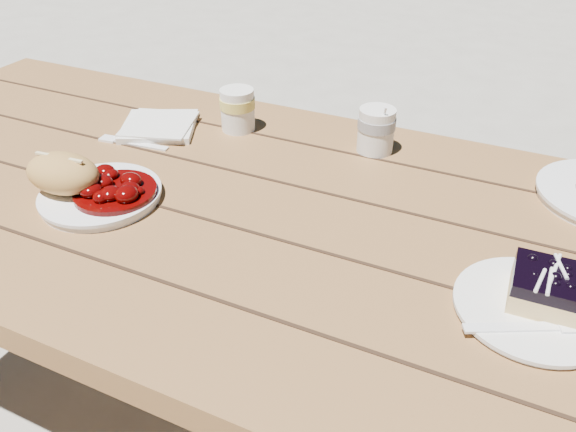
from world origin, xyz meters
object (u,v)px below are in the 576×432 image
at_px(second_cup, 238,110).
at_px(main_plate, 101,196).
at_px(dessert_plate, 532,309).
at_px(coffee_cup, 376,130).
at_px(bread_roll, 63,173).
at_px(picnic_table, 282,282).
at_px(blueberry_cake, 547,287).

bearing_deg(second_cup, main_plate, -102.36).
distance_m(dessert_plate, second_cup, 0.71).
xyz_separation_m(dessert_plate, coffee_cup, (-0.33, 0.35, 0.04)).
relative_size(dessert_plate, coffee_cup, 2.24).
height_order(bread_roll, coffee_cup, coffee_cup).
bearing_deg(coffee_cup, dessert_plate, -46.91).
height_order(main_plate, second_cup, second_cup).
distance_m(bread_roll, second_cup, 0.39).
bearing_deg(main_plate, second_cup, 77.64).
relative_size(main_plate, dessert_plate, 1.01).
distance_m(picnic_table, main_plate, 0.36).
height_order(dessert_plate, second_cup, second_cup).
height_order(dessert_plate, coffee_cup, coffee_cup).
height_order(picnic_table, coffee_cup, coffee_cup).
relative_size(dessert_plate, blueberry_cake, 2.20).
distance_m(blueberry_cake, second_cup, 0.71).
relative_size(blueberry_cake, second_cup, 1.02).
bearing_deg(dessert_plate, second_cup, 152.47).
bearing_deg(blueberry_cake, coffee_cup, 133.52).
xyz_separation_m(picnic_table, second_cup, (-0.22, 0.25, 0.21)).
xyz_separation_m(dessert_plate, blueberry_cake, (0.01, 0.01, 0.03)).
distance_m(bread_roll, coffee_cup, 0.58).
relative_size(bread_roll, dessert_plate, 0.67).
bearing_deg(second_cup, bread_roll, -109.58).
height_order(bread_roll, second_cup, second_cup).
distance_m(coffee_cup, second_cup, 0.30).
bearing_deg(coffee_cup, bread_roll, -137.15).
distance_m(dessert_plate, coffee_cup, 0.49).
xyz_separation_m(picnic_table, coffee_cup, (0.08, 0.27, 0.21)).
bearing_deg(picnic_table, coffee_cup, 74.26).
bearing_deg(picnic_table, blueberry_cake, -9.07).
bearing_deg(blueberry_cake, picnic_table, 169.28).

